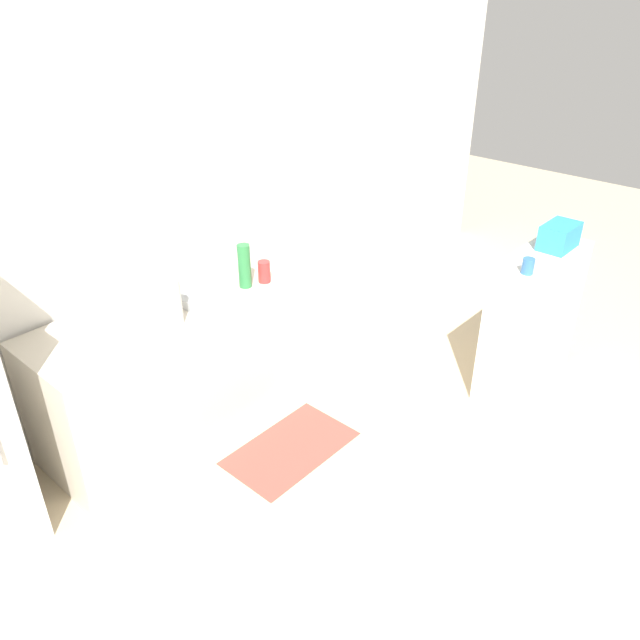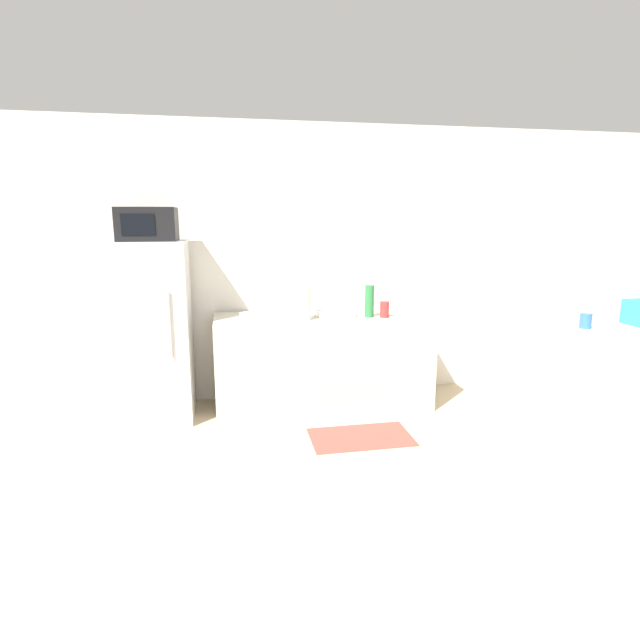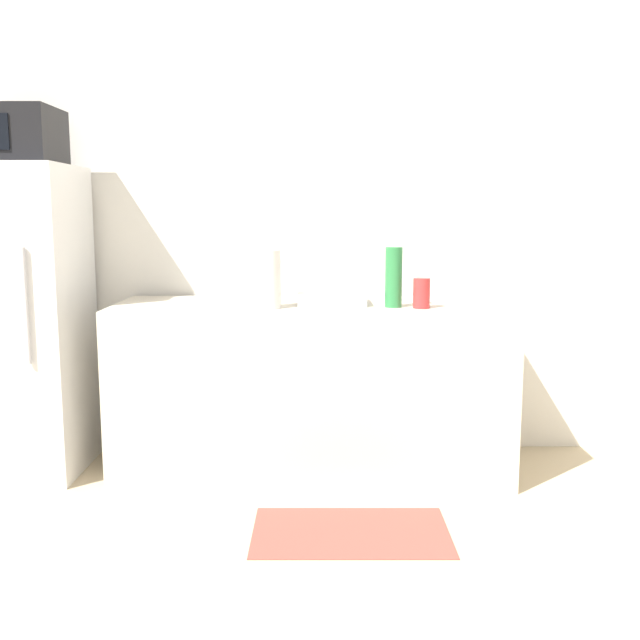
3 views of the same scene
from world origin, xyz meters
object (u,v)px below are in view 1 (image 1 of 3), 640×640
Objects in this scene: bottle_tall at (244,266)px; basket at (559,236)px; jar at (528,266)px; paper_towel_roll at (170,302)px; bottle_short at (264,272)px.

basket is at bearing -40.75° from bottle_tall.
paper_towel_roll reaches higher than jar.
jar is at bearing -38.85° from paper_towel_roll.
bottle_short is 1.43× the size of jar.
bottle_short is at bearing -0.03° from paper_towel_roll.
bottle_tall is at bearing 3.81° from paper_towel_roll.
bottle_tall is 1.75m from jar.
bottle_tall reaches higher than jar.
bottle_tall is 2.87× the size of jar.
basket reaches higher than paper_towel_roll.
paper_towel_roll is (-1.67, 1.34, -0.06)m from jar.
bottle_short is at bearing 124.98° from jar.
jar reaches higher than bottle_short.
bottle_short is 0.73m from paper_towel_roll.
paper_towel_roll is at bearing 148.81° from basket.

